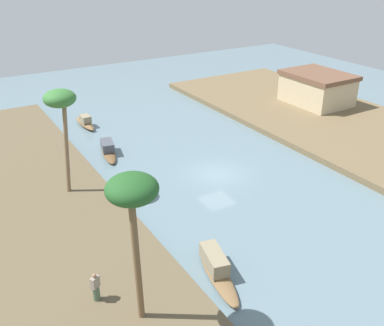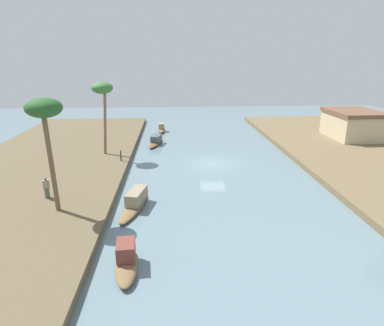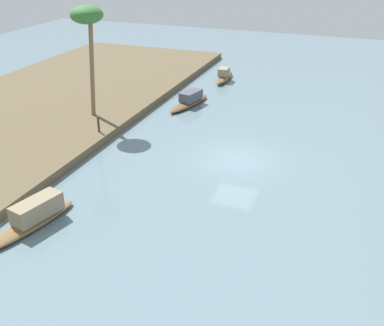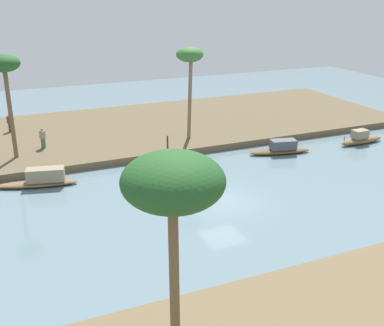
% 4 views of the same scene
% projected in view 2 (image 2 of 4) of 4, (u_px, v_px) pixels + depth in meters
% --- Properties ---
extents(river_water, '(80.44, 80.44, 0.00)m').
position_uv_depth(river_water, '(213.00, 163.00, 33.57)').
color(river_water, slate).
rests_on(river_water, ground).
extents(riverbank_left, '(47.59, 15.96, 0.54)m').
position_uv_depth(riverbank_left, '(47.00, 164.00, 32.50)').
color(riverbank_left, brown).
rests_on(riverbank_left, ground).
extents(riverbank_right, '(47.59, 15.96, 0.54)m').
position_uv_depth(riverbank_right, '(369.00, 158.00, 34.46)').
color(riverbank_right, brown).
rests_on(riverbank_right, ground).
extents(sampan_with_red_awning, '(5.06, 2.10, 1.11)m').
position_uv_depth(sampan_with_red_awning, '(156.00, 141.00, 40.80)').
color(sampan_with_red_awning, brown).
rests_on(sampan_with_red_awning, river_water).
extents(sampan_foreground, '(3.78, 1.42, 1.34)m').
position_uv_depth(sampan_foreground, '(126.00, 260.00, 16.81)').
color(sampan_foreground, brown).
rests_on(sampan_foreground, river_water).
extents(sampan_midstream, '(5.36, 2.24, 1.22)m').
position_uv_depth(sampan_midstream, '(135.00, 202.00, 23.57)').
color(sampan_midstream, brown).
rests_on(sampan_midstream, river_water).
extents(sampan_with_tall_canopy, '(4.37, 1.12, 1.21)m').
position_uv_depth(sampan_with_tall_canopy, '(161.00, 128.00, 48.00)').
color(sampan_with_tall_canopy, brown).
rests_on(sampan_with_tall_canopy, river_water).
extents(person_by_mooring, '(0.48, 0.52, 1.58)m').
position_uv_depth(person_by_mooring, '(47.00, 189.00, 23.84)').
color(person_by_mooring, '#4C664C').
rests_on(person_by_mooring, riverbank_left).
extents(mooring_post, '(0.14, 0.14, 1.06)m').
position_uv_depth(mooring_post, '(121.00, 156.00, 32.49)').
color(mooring_post, '#4C3823').
rests_on(mooring_post, riverbank_left).
extents(palm_tree_left_near, '(2.14, 2.14, 7.43)m').
position_uv_depth(palm_tree_left_near, '(102.00, 91.00, 33.05)').
color(palm_tree_left_near, '#7F6647').
rests_on(palm_tree_left_near, riverbank_left).
extents(palm_tree_left_far, '(2.22, 2.22, 7.45)m').
position_uv_depth(palm_tree_left_far, '(44.00, 113.00, 20.14)').
color(palm_tree_left_far, brown).
rests_on(palm_tree_left_far, riverbank_left).
extents(riverside_building, '(7.29, 5.75, 3.45)m').
position_uv_depth(riverside_building, '(353.00, 124.00, 41.55)').
color(riverside_building, beige).
rests_on(riverside_building, riverbank_right).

